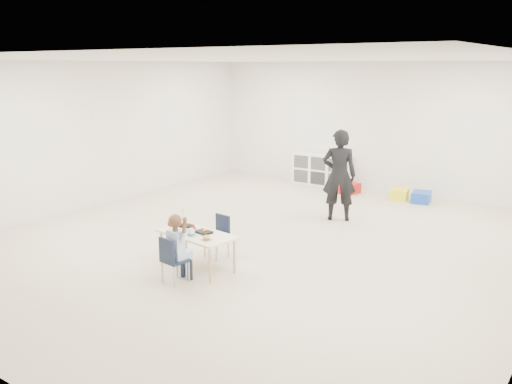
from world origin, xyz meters
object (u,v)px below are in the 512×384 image
Objects in this scene: table at (197,251)px; chair_near at (175,259)px; cubby_shelf at (322,170)px; adult at (339,175)px; child at (175,246)px.

chair_near is at bearing -73.23° from table.
adult is at bearing -56.27° from cubby_shelf.
child is (-0.00, 0.00, 0.18)m from chair_near.
adult is at bearing 92.05° from chair_near.
adult reaches higher than chair_near.
chair_near is 0.63× the size of child.
cubby_shelf is at bearing -82.56° from adult.
table is 0.52m from chair_near.
cubby_shelf is (-1.17, 5.76, 0.09)m from table.
child is 3.84m from adult.
chair_near is 3.86m from adult.
adult is at bearing 92.05° from child.
table is 1.93× the size of chair_near.
table is 1.22× the size of child.
child is 0.69× the size of cubby_shelf.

